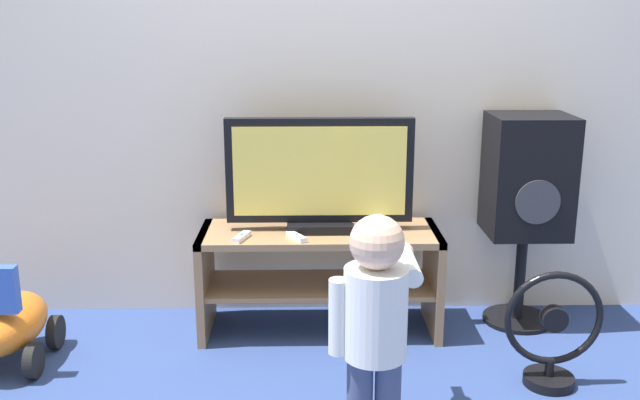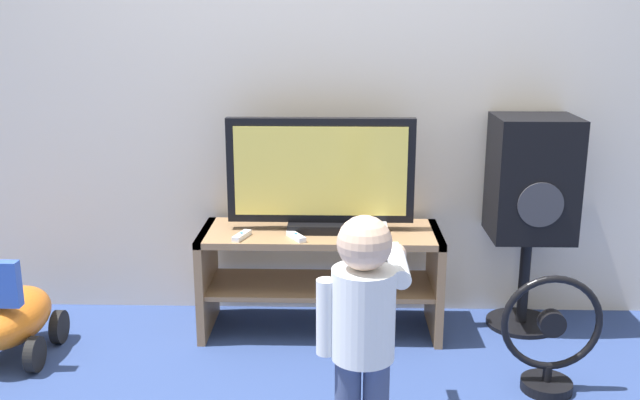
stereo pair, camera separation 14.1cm
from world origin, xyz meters
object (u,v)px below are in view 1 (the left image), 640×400
Objects in this scene: game_console at (380,229)px; ride_on_toy at (6,323)px; remote_secondary at (296,237)px; child at (376,314)px; television at (320,176)px; speaker_tower at (527,182)px; remote_primary at (242,237)px; floor_fan at (552,335)px.

game_console is 1.64m from ride_on_toy.
remote_secondary is 0.84m from child.
television reaches higher than child.
child is at bearing -128.31° from speaker_tower.
remote_primary is 0.95m from child.
game_console reaches higher than floor_fan.
child is at bearing -96.74° from game_console.
child reaches higher than remote_secondary.
floor_fan reaches higher than ride_on_toy.
remote_secondary is at bearing -169.23° from game_console.
floor_fan is at bearing -94.54° from speaker_tower.
child reaches higher than floor_fan.
remote_primary is 1.32m from speaker_tower.
remote_secondary is 0.27× the size of floor_fan.
game_console is at bearing -169.81° from speaker_tower.
remote_secondary reaches higher than ride_on_toy.
ride_on_toy is at bearing -168.90° from remote_primary.
floor_fan is 0.99× the size of ride_on_toy.
child is 0.83× the size of speaker_tower.
floor_fan is at bearing 27.95° from child.
child is 0.87m from floor_fan.
television is 1.74× the size of floor_fan.
remote_secondary is (-0.10, -0.14, -0.24)m from television.
remote_secondary is at bearing 157.88° from floor_fan.
television reaches higher than floor_fan.
game_console is at bearing 10.77° from remote_secondary.
remote_primary is 1.34m from floor_fan.
speaker_tower is at bearing 85.46° from floor_fan.
television reaches higher than ride_on_toy.
television is 1.46m from ride_on_toy.
remote_primary is at bearing 161.61° from floor_fan.
speaker_tower is at bearing 10.19° from game_console.
speaker_tower reaches higher than game_console.
television reaches higher than remote_primary.
speaker_tower is (0.95, 0.05, -0.04)m from television.
remote_primary and remote_secondary have the same top height.
game_console is 0.24× the size of child.
game_console is at bearing 9.22° from ride_on_toy.
ride_on_toy is (-2.26, -0.38, -0.51)m from speaker_tower.
remote_secondary is 1.26m from ride_on_toy.
game_console is 0.20× the size of speaker_tower.
floor_fan is (0.90, -0.55, -0.51)m from television.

